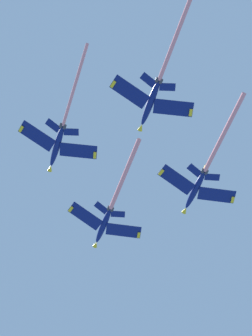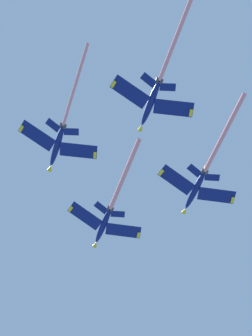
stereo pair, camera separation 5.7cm
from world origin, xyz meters
TOP-DOWN VIEW (x-y plane):
  - jet_lead at (9.01, -7.90)m, footprint 23.99×25.86m
  - jet_left_wing at (31.43, -8.84)m, footprint 24.03×25.40m
  - jet_right_wing at (6.81, 16.90)m, footprint 24.11×25.98m
  - jet_slot at (30.48, 16.64)m, footprint 24.36×25.82m

SIDE VIEW (x-z plane):
  - jet_slot at x=30.48m, z-range 123.31..139.01m
  - jet_right_wing at x=6.81m, z-range 130.01..146.40m
  - jet_left_wing at x=31.43m, z-range 130.71..146.39m
  - jet_lead at x=9.01m, z-range 137.06..152.80m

